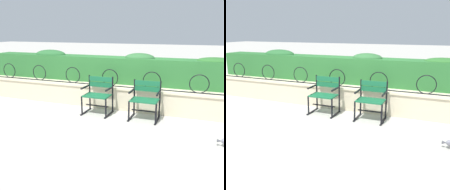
# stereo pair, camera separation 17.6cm
# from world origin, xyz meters

# --- Properties ---
(ground_plane) EXTENTS (60.00, 60.00, 0.00)m
(ground_plane) POSITION_xyz_m (0.00, 0.00, 0.00)
(ground_plane) COLOR #BCB7AD
(stone_wall) EXTENTS (8.40, 0.41, 0.57)m
(stone_wall) POSITION_xyz_m (0.00, 0.91, 0.29)
(stone_wall) COLOR beige
(stone_wall) RESTS_ON ground
(iron_arch_fence) EXTENTS (7.84, 0.02, 0.42)m
(iron_arch_fence) POSITION_xyz_m (-0.27, 0.83, 0.75)
(iron_arch_fence) COLOR black
(iron_arch_fence) RESTS_ON stone_wall
(hedge_row) EXTENTS (8.23, 0.60, 0.79)m
(hedge_row) POSITION_xyz_m (-0.04, 1.38, 0.93)
(hedge_row) COLOR #2D7033
(hedge_row) RESTS_ON stone_wall
(park_chair_left) EXTENTS (0.64, 0.52, 0.86)m
(park_chair_left) POSITION_xyz_m (-0.45, 0.42, 0.47)
(park_chair_left) COLOR #19663D
(park_chair_left) RESTS_ON ground
(park_chair_right) EXTENTS (0.62, 0.52, 0.84)m
(park_chair_right) POSITION_xyz_m (0.67, 0.42, 0.46)
(park_chair_right) COLOR #19663D
(park_chair_right) RESTS_ON ground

